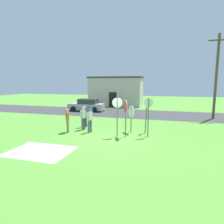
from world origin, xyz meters
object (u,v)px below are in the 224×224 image
stop_sign_low_front (117,111)px  stop_sign_center_cluster (146,114)px  person_on_left (68,119)px  stop_sign_far_back (131,114)px  person_in_dark_shirt (85,115)px  person_with_sunhat (83,117)px  utility_pole (216,75)px  stop_sign_rear_left (126,112)px  parked_car_on_street (87,105)px  stop_sign_rear_right (148,111)px  person_holding_notes (90,119)px  person_in_teal (90,113)px

stop_sign_low_front → stop_sign_center_cluster: 2.20m
person_on_left → stop_sign_far_back: bearing=16.5°
stop_sign_low_front → person_in_dark_shirt: size_ratio=1.51×
person_with_sunhat → person_in_dark_shirt: bearing=107.5°
utility_pole → person_in_dark_shirt: bearing=-147.0°
stop_sign_rear_left → person_on_left: size_ratio=1.42×
stop_sign_center_cluster → person_with_sunhat: stop_sign_center_cluster is taller
parked_car_on_street → stop_sign_center_cluster: size_ratio=2.20×
person_with_sunhat → stop_sign_center_cluster: bearing=3.2°
utility_pole → person_on_left: utility_pole is taller
stop_sign_far_back → stop_sign_center_cluster: stop_sign_center_cluster is taller
utility_pole → person_with_sunhat: bearing=-143.2°
stop_sign_rear_right → person_on_left: (-5.53, -0.45, -0.70)m
stop_sign_far_back → stop_sign_center_cluster: 1.02m
stop_sign_rear_right → person_in_dark_shirt: stop_sign_rear_right is taller
parked_car_on_street → stop_sign_center_cluster: stop_sign_center_cluster is taller
utility_pole → stop_sign_rear_right: 10.22m
utility_pole → person_holding_notes: (-9.53, -8.27, -3.20)m
stop_sign_far_back → person_holding_notes: (-2.80, -0.85, -0.35)m
person_holding_notes → person_in_teal: person_in_teal is taller
utility_pole → stop_sign_far_back: size_ratio=4.13×
parked_car_on_street → stop_sign_low_front: stop_sign_low_front is taller
person_holding_notes → stop_sign_rear_left: bearing=-8.8°
utility_pole → stop_sign_center_cluster: (-5.71, -7.43, -2.83)m
person_on_left → person_in_dark_shirt: 1.91m
stop_sign_rear_right → person_in_dark_shirt: size_ratio=1.49×
person_with_sunhat → person_holding_notes: 0.96m
utility_pole → person_in_teal: utility_pole is taller
person_on_left → person_holding_notes: (1.49, 0.42, 0.00)m
stop_sign_low_front → person_holding_notes: (-2.13, 0.51, -0.75)m
stop_sign_low_front → stop_sign_rear_left: bearing=11.0°
parked_car_on_street → person_on_left: size_ratio=2.58×
person_holding_notes → person_in_dark_shirt: size_ratio=1.00×
stop_sign_far_back → stop_sign_center_cluster: (1.02, -0.00, 0.02)m
person_holding_notes → person_on_left: bearing=-164.3°
stop_sign_far_back → stop_sign_rear_left: 1.32m
stop_sign_rear_right → stop_sign_center_cluster: (-0.22, 0.82, -0.33)m
stop_sign_center_cluster → person_in_teal: stop_sign_center_cluster is taller
stop_sign_rear_right → stop_sign_low_front: 1.99m
utility_pole → parked_car_on_street: bearing=174.7°
stop_sign_low_front → person_on_left: (-3.62, 0.09, -0.75)m
stop_sign_rear_left → person_in_dark_shirt: 4.17m
stop_sign_low_front → person_on_left: size_ratio=1.51×
stop_sign_rear_right → person_holding_notes: size_ratio=1.49×
utility_pole → stop_sign_far_back: 10.42m
person_on_left → person_with_sunhat: size_ratio=1.00×
stop_sign_rear_right → person_on_left: 5.59m
person_with_sunhat → person_holding_notes: bearing=-37.7°
utility_pole → stop_sign_center_cluster: size_ratio=4.00×
parked_car_on_street → stop_sign_rear_right: 12.74m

